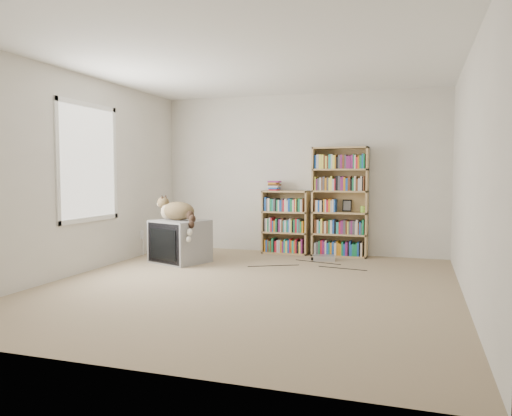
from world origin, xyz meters
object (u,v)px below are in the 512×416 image
(bookcase_short, at_px, (286,224))
(bookcase_tall, at_px, (340,204))
(cat, at_px, (180,214))
(dvd_player, at_px, (324,258))
(crt_tv, at_px, (181,241))

(bookcase_short, bearing_deg, bookcase_tall, 0.02)
(cat, distance_m, dvd_player, 2.17)
(crt_tv, height_order, cat, cat)
(crt_tv, distance_m, dvd_player, 2.07)
(crt_tv, relative_size, bookcase_tall, 0.52)
(bookcase_tall, bearing_deg, crt_tv, -149.23)
(bookcase_short, xyz_separation_m, dvd_player, (0.69, -0.46, -0.43))
(cat, relative_size, bookcase_tall, 0.43)
(bookcase_short, distance_m, dvd_player, 0.93)
(crt_tv, bearing_deg, bookcase_short, 65.91)
(cat, relative_size, bookcase_short, 0.71)
(cat, xyz_separation_m, bookcase_short, (1.20, 1.29, -0.23))
(bookcase_tall, distance_m, bookcase_short, 0.91)
(cat, bearing_deg, bookcase_short, 47.90)
(cat, height_order, bookcase_short, bookcase_short)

